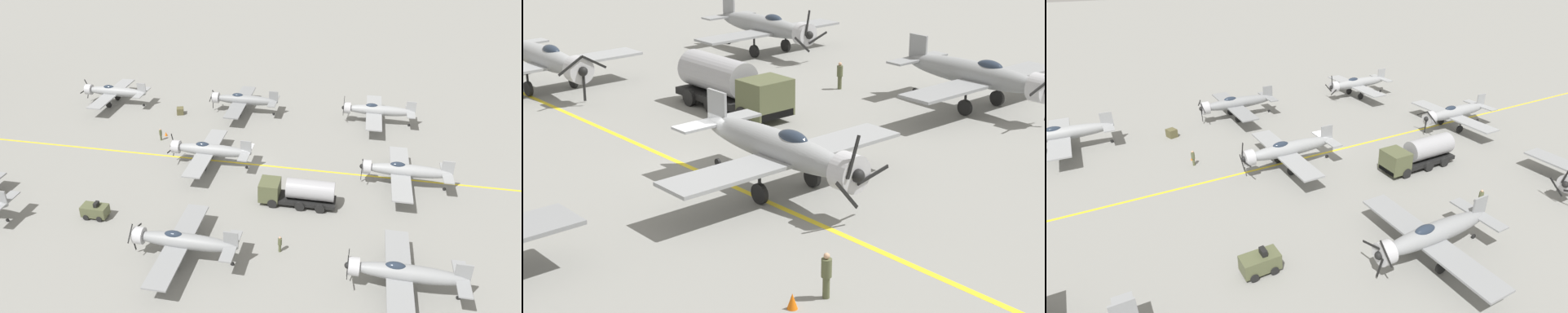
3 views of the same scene
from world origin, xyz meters
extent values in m
plane|color=gray|center=(0.00, 0.00, 0.00)|extent=(400.00, 400.00, 0.00)
cube|color=yellow|center=(0.00, 0.00, 0.00)|extent=(0.30, 160.00, 0.01)
ellipsoid|color=gray|center=(14.67, 3.91, 2.05)|extent=(1.50, 9.50, 1.42)
cylinder|color=#B7B7BC|center=(14.67, 8.36, 2.05)|extent=(1.57, 0.90, 1.58)
ellipsoid|color=#232D3D|center=(14.67, 5.05, 2.61)|extent=(0.80, 1.70, 0.76)
cube|color=gray|center=(14.67, 4.67, 1.71)|extent=(12.00, 2.10, 0.16)
cube|color=gray|center=(14.67, -0.18, 2.20)|extent=(4.40, 1.10, 0.12)
cube|color=gray|center=(14.67, -0.18, 2.85)|extent=(0.14, 1.30, 1.60)
sphere|color=black|center=(14.67, 8.86, 2.05)|extent=(0.56, 0.56, 0.56)
cube|color=black|center=(15.36, 8.86, 2.60)|extent=(1.46, 0.06, 1.20)
cube|color=black|center=(13.86, 8.86, 2.37)|extent=(1.68, 0.06, 0.77)
cube|color=black|center=(14.80, 8.86, 1.18)|extent=(0.40, 0.06, 1.75)
cylinder|color=black|center=(13.17, 4.67, 1.08)|extent=(0.14, 0.14, 1.26)
cylinder|color=black|center=(13.17, 4.67, 0.45)|extent=(0.22, 0.90, 0.90)
cylinder|color=black|center=(16.17, 4.67, 1.08)|extent=(0.14, 0.14, 1.26)
cylinder|color=black|center=(16.17, 4.67, 0.45)|extent=(0.22, 0.90, 0.90)
cylinder|color=black|center=(14.67, -0.24, 0.18)|extent=(0.12, 0.36, 0.36)
ellipsoid|color=#95989A|center=(14.63, -15.12, 2.05)|extent=(1.50, 9.50, 1.42)
cylinder|color=#B7B7BC|center=(14.63, -10.67, 2.05)|extent=(1.57, 0.90, 1.58)
ellipsoid|color=#232D3D|center=(14.63, -13.98, 2.61)|extent=(0.80, 1.70, 0.76)
cube|color=#95989A|center=(14.63, -14.36, 1.71)|extent=(12.00, 2.10, 0.16)
cube|color=#95989A|center=(14.63, -19.21, 2.20)|extent=(4.40, 1.10, 0.12)
cube|color=#95989A|center=(14.63, -19.21, 2.85)|extent=(0.14, 1.30, 1.60)
sphere|color=black|center=(14.63, -10.17, 2.05)|extent=(0.56, 0.56, 0.56)
cube|color=black|center=(15.46, -10.17, 1.75)|extent=(1.69, 0.06, 0.73)
cube|color=black|center=(14.48, -10.17, 2.91)|extent=(0.44, 0.06, 1.75)
cube|color=black|center=(13.96, -10.17, 1.49)|extent=(1.43, 0.06, 1.23)
cylinder|color=black|center=(13.13, -14.36, 1.08)|extent=(0.14, 0.14, 1.26)
cylinder|color=black|center=(13.13, -14.36, 0.45)|extent=(0.22, 0.90, 0.90)
cylinder|color=black|center=(16.13, -14.36, 1.08)|extent=(0.14, 0.14, 1.26)
cylinder|color=black|center=(16.13, -14.36, 0.45)|extent=(0.22, 0.90, 0.90)
cylinder|color=black|center=(14.63, -19.27, 0.18)|extent=(0.12, 0.36, 0.36)
ellipsoid|color=#939699|center=(-1.52, -18.05, 2.05)|extent=(1.50, 9.50, 1.42)
cylinder|color=#B7B7BC|center=(-1.52, -13.60, 2.05)|extent=(1.58, 0.90, 1.58)
ellipsoid|color=#232D3D|center=(-1.52, -16.91, 2.61)|extent=(0.80, 1.70, 0.76)
cube|color=#939699|center=(-1.52, -17.29, 1.71)|extent=(12.00, 2.10, 0.16)
cube|color=#939699|center=(-1.52, -22.14, 2.20)|extent=(4.40, 1.10, 0.12)
cube|color=#939699|center=(-1.52, -22.14, 2.85)|extent=(0.14, 1.30, 1.60)
sphere|color=black|center=(-1.52, -13.10, 2.05)|extent=(0.56, 0.56, 0.56)
cube|color=black|center=(-2.27, -13.10, 2.49)|extent=(1.58, 0.06, 1.01)
cube|color=black|center=(-1.53, -13.10, 1.18)|extent=(0.16, 0.06, 1.75)
cube|color=black|center=(-0.76, -13.10, 2.48)|extent=(1.59, 0.06, 0.98)
cylinder|color=black|center=(-3.02, -17.29, 1.08)|extent=(0.14, 0.14, 1.26)
cylinder|color=black|center=(-3.02, -17.29, 0.45)|extent=(0.22, 0.90, 0.90)
cylinder|color=black|center=(-0.02, -17.29, 1.08)|extent=(0.14, 0.14, 1.26)
cylinder|color=black|center=(-0.02, -17.29, 0.45)|extent=(0.22, 0.90, 0.90)
cylinder|color=black|center=(-1.52, -22.20, 0.18)|extent=(0.12, 0.36, 0.36)
ellipsoid|color=gray|center=(-1.12, 4.37, 2.05)|extent=(1.50, 9.50, 1.42)
cylinder|color=#B7B7BC|center=(-1.12, 8.82, 2.05)|extent=(1.58, 0.90, 1.58)
ellipsoid|color=#232D3D|center=(-1.12, 5.51, 2.61)|extent=(0.80, 1.70, 0.76)
cube|color=gray|center=(-1.12, 5.13, 1.71)|extent=(12.00, 2.10, 0.16)
cube|color=gray|center=(-1.12, 0.28, 2.20)|extent=(4.40, 1.10, 0.12)
cube|color=gray|center=(-1.12, 0.28, 2.85)|extent=(0.14, 1.30, 1.60)
sphere|color=black|center=(-1.12, 9.32, 2.05)|extent=(0.56, 0.56, 0.56)
cube|color=black|center=(-1.97, 9.32, 1.88)|extent=(1.74, 0.06, 0.48)
cube|color=black|center=(-0.54, 9.32, 1.39)|extent=(1.26, 0.06, 1.41)
cube|color=black|center=(-0.83, 9.32, 2.88)|extent=(0.70, 0.06, 1.70)
cylinder|color=black|center=(-2.62, 5.13, 1.08)|extent=(0.14, 0.14, 1.26)
cylinder|color=black|center=(-2.62, 5.13, 0.45)|extent=(0.22, 0.90, 0.90)
cylinder|color=black|center=(0.38, 5.13, 1.08)|extent=(0.14, 0.14, 1.26)
cylinder|color=black|center=(0.38, 5.13, 0.45)|extent=(0.22, 0.90, 0.90)
cylinder|color=black|center=(-1.12, 0.22, 0.18)|extent=(0.12, 0.36, 0.36)
cube|color=gray|center=(-16.15, 21.46, 2.20)|extent=(4.40, 1.10, 0.12)
cube|color=gray|center=(-16.15, 21.46, 2.85)|extent=(0.14, 1.30, 1.60)
cylinder|color=black|center=(-16.15, 21.40, 0.18)|extent=(0.12, 0.36, 0.36)
ellipsoid|color=gray|center=(-18.49, -17.27, 2.05)|extent=(1.50, 9.50, 1.42)
cylinder|color=#B7B7BC|center=(-18.49, -12.82, 2.05)|extent=(1.58, 0.90, 1.58)
ellipsoid|color=#232D3D|center=(-18.49, -16.13, 2.61)|extent=(0.80, 1.70, 0.76)
cube|color=gray|center=(-18.49, -16.51, 1.71)|extent=(12.00, 2.10, 0.16)
cube|color=gray|center=(-18.49, -21.36, 2.20)|extent=(4.40, 1.10, 0.12)
cube|color=gray|center=(-18.49, -21.36, 2.85)|extent=(0.14, 1.30, 1.60)
sphere|color=black|center=(-18.49, -12.32, 2.05)|extent=(0.56, 0.56, 0.56)
cube|color=black|center=(-18.32, -12.32, 2.91)|extent=(0.47, 0.06, 1.74)
cube|color=black|center=(-19.32, -12.32, 1.77)|extent=(1.70, 0.06, 0.70)
cube|color=black|center=(-17.83, -12.32, 1.48)|extent=(1.41, 0.06, 1.25)
cylinder|color=black|center=(-19.99, -16.51, 1.08)|extent=(0.14, 0.14, 1.26)
cylinder|color=black|center=(-19.99, -16.51, 0.45)|extent=(0.22, 0.90, 0.90)
cylinder|color=black|center=(-16.99, -16.51, 1.08)|extent=(0.14, 0.14, 1.26)
cylinder|color=black|center=(-16.99, -16.51, 0.45)|extent=(0.22, 0.90, 0.90)
cylinder|color=black|center=(-18.49, -21.42, 0.18)|extent=(0.12, 0.36, 0.36)
ellipsoid|color=gray|center=(14.06, 23.69, 2.05)|extent=(1.50, 9.50, 1.42)
cylinder|color=#B7B7BC|center=(14.06, 28.14, 2.05)|extent=(1.57, 0.90, 1.58)
ellipsoid|color=#232D3D|center=(14.06, 24.83, 2.61)|extent=(0.80, 1.70, 0.76)
cube|color=gray|center=(14.06, 24.45, 1.71)|extent=(12.00, 2.10, 0.16)
cube|color=gray|center=(14.06, 19.60, 2.20)|extent=(4.40, 1.10, 0.12)
cube|color=gray|center=(14.06, 19.60, 2.85)|extent=(0.14, 1.30, 1.60)
sphere|color=black|center=(14.06, 28.64, 2.05)|extent=(0.56, 0.56, 0.56)
cube|color=black|center=(14.47, 28.64, 2.82)|extent=(0.95, 0.06, 1.61)
cube|color=black|center=(13.19, 28.64, 2.02)|extent=(1.75, 0.06, 0.20)
cube|color=black|center=(14.52, 28.64, 1.31)|extent=(1.04, 0.06, 1.56)
cylinder|color=black|center=(12.56, 24.45, 1.08)|extent=(0.14, 0.14, 1.26)
cylinder|color=black|center=(12.56, 24.45, 0.45)|extent=(0.22, 0.90, 0.90)
cylinder|color=black|center=(15.56, 24.45, 1.08)|extent=(0.14, 0.14, 1.26)
cylinder|color=black|center=(15.56, 24.45, 0.45)|extent=(0.22, 0.90, 0.90)
cylinder|color=black|center=(14.06, 19.54, 0.18)|extent=(0.12, 0.36, 0.36)
ellipsoid|color=gray|center=(-18.08, 1.85, 2.05)|extent=(1.50, 9.50, 1.42)
cylinder|color=#B7B7BC|center=(-18.08, 6.30, 2.05)|extent=(1.58, 0.90, 1.58)
ellipsoid|color=#232D3D|center=(-18.08, 2.99, 2.61)|extent=(0.80, 1.70, 0.76)
cube|color=gray|center=(-18.08, 2.61, 1.71)|extent=(12.00, 2.10, 0.16)
cube|color=gray|center=(-18.08, -2.24, 2.20)|extent=(4.40, 1.10, 0.12)
cube|color=gray|center=(-18.08, -2.24, 2.85)|extent=(0.14, 1.30, 1.60)
sphere|color=black|center=(-18.08, 6.80, 2.05)|extent=(0.56, 0.56, 0.56)
cube|color=black|center=(-18.72, 6.80, 2.64)|extent=(1.38, 0.06, 1.29)
cube|color=black|center=(-18.27, 6.80, 1.20)|extent=(0.52, 0.06, 1.74)
cube|color=black|center=(-17.24, 6.80, 2.31)|extent=(1.71, 0.06, 0.65)
cylinder|color=black|center=(-19.58, 2.61, 1.08)|extent=(0.14, 0.14, 1.26)
cylinder|color=black|center=(-19.58, 2.61, 0.45)|extent=(0.22, 0.90, 0.90)
cylinder|color=black|center=(-16.58, 2.61, 1.08)|extent=(0.14, 0.14, 1.26)
cylinder|color=black|center=(-16.58, 2.61, 0.45)|extent=(0.22, 0.90, 0.90)
cylinder|color=black|center=(-18.08, -2.30, 0.18)|extent=(0.12, 0.36, 0.36)
cube|color=black|center=(-7.30, -6.64, 0.62)|extent=(2.25, 8.00, 0.40)
cube|color=#515638|center=(-7.30, -3.68, 1.42)|extent=(2.50, 2.08, 2.00)
cylinder|color=#9E9EA3|center=(-7.30, -7.96, 1.93)|extent=(2.10, 4.96, 2.10)
cylinder|color=black|center=(-8.48, -4.16, 0.50)|extent=(0.30, 1.00, 1.00)
cylinder|color=black|center=(-6.11, -4.16, 0.50)|extent=(0.30, 1.00, 1.00)
cylinder|color=black|center=(-8.48, -7.04, 0.50)|extent=(0.30, 1.00, 1.00)
cylinder|color=black|center=(-6.11, -7.04, 0.50)|extent=(0.30, 1.00, 1.00)
cylinder|color=black|center=(-8.48, -9.12, 0.50)|extent=(0.30, 1.00, 1.00)
cylinder|color=black|center=(-6.11, -9.12, 0.50)|extent=(0.30, 1.00, 1.00)
cube|color=#515638|center=(-13.64, 13.10, 0.80)|extent=(1.40, 2.60, 1.10)
cube|color=black|center=(-13.64, 12.84, 1.57)|extent=(0.70, 0.36, 0.44)
cylinder|color=black|center=(-14.33, 13.82, 0.30)|extent=(0.20, 0.60, 0.60)
cylinder|color=black|center=(-12.96, 13.82, 0.30)|extent=(0.20, 0.60, 0.60)
cylinder|color=black|center=(-14.33, 12.39, 0.30)|extent=(0.20, 0.60, 0.60)
cylinder|color=black|center=(-12.96, 12.39, 0.30)|extent=(0.20, 0.60, 0.60)
cylinder|color=#515638|center=(-15.36, -6.11, 0.40)|extent=(0.25, 0.25, 0.81)
cylinder|color=#515638|center=(-15.36, -6.11, 1.14)|extent=(0.37, 0.37, 0.67)
sphere|color=tan|center=(-15.36, -6.11, 1.59)|extent=(0.22, 0.22, 0.22)
cylinder|color=#515638|center=(3.95, 12.88, 0.39)|extent=(0.24, 0.24, 0.77)
cylinder|color=#515638|center=(3.95, 12.88, 1.10)|extent=(0.35, 0.35, 0.64)
sphere|color=tan|center=(3.95, 12.88, 1.52)|extent=(0.21, 0.21, 0.21)
cube|color=brown|center=(12.46, 13.19, 0.47)|extent=(1.38, 1.25, 0.95)
cone|color=orange|center=(5.28, 12.70, 0.28)|extent=(0.36, 0.36, 0.55)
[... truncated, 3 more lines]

